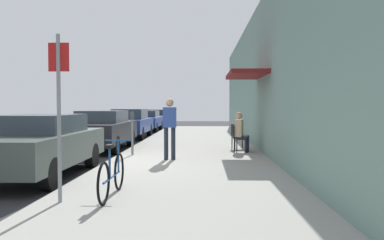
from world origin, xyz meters
name	(u,v)px	position (x,y,z in m)	size (l,w,h in m)	color
ground_plane	(103,167)	(0.00, 0.00, 0.00)	(60.00, 60.00, 0.00)	#2D2D30
sidewalk_slab	(191,156)	(2.25, 2.00, 0.06)	(4.50, 32.00, 0.12)	#9E9B93
building_facade	(269,75)	(4.64, 2.00, 2.56)	(1.40, 32.00, 5.11)	gray
parked_car_0	(40,144)	(-1.10, -1.34, 0.74)	(1.80, 4.40, 1.42)	#47514C
parked_car_1	(102,129)	(-1.10, 3.98, 0.75)	(1.80, 4.40, 1.44)	black
parked_car_2	(130,123)	(-1.10, 9.19, 0.75)	(1.80, 4.40, 1.46)	navy
parked_car_3	(146,120)	(-1.10, 14.46, 0.70)	(1.80, 4.40, 1.31)	navy
parked_car_4	(157,117)	(-1.10, 20.13, 0.69)	(1.80, 4.40, 1.32)	black
parking_meter	(132,130)	(0.45, 1.67, 0.89)	(0.12, 0.10, 1.32)	slate
street_sign	(59,105)	(0.40, -4.04, 1.64)	(0.32, 0.06, 2.60)	gray
bicycle_0	(112,175)	(1.13, -3.67, 0.48)	(0.46, 1.71, 0.90)	black
cafe_chair_0	(239,136)	(3.78, 2.52, 0.62)	(0.55, 0.55, 0.87)	black
seated_patron_0	(241,131)	(3.84, 2.50, 0.82)	(0.50, 0.46, 1.29)	#232838
cafe_chair_1	(236,134)	(3.78, 3.43, 0.62)	(0.52, 0.52, 0.87)	black
pedestrian_standing	(170,124)	(1.69, 0.66, 1.12)	(0.36, 0.22, 1.70)	#232838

